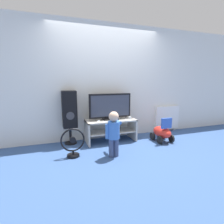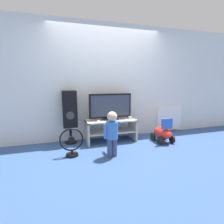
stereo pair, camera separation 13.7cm
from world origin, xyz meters
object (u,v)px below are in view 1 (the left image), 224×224
Objects in this scene: child at (114,130)px; speaker_tower at (69,110)px; remote_primary at (98,121)px; ride_on_toy at (162,132)px; radiator at (167,118)px; television at (110,107)px; game_console at (128,117)px; floor_fan at (73,144)px.

speaker_tower is at bearing 125.28° from child.
ride_on_toy is at bearing -11.47° from remote_primary.
remote_primary is at bearing -24.20° from speaker_tower.
child is 2.16m from radiator.
ride_on_toy is at bearing 16.78° from child.
child is 0.72× the size of speaker_tower.
television reaches higher than ride_on_toy.
child is at bearing -54.72° from speaker_tower.
television is 1.16× the size of child.
game_console is at bearing 149.40° from ride_on_toy.
game_console is at bearing -5.14° from television.
radiator is at bearing 7.79° from television.
ride_on_toy is at bearing -30.60° from game_console.
remote_primary is at bearing 37.23° from floor_fan.
floor_fan is at bearing -142.77° from remote_primary.
speaker_tower is at bearing 172.85° from television.
remote_primary is 0.12× the size of speaker_tower.
child is at bearing -104.75° from television.
speaker_tower reaches higher than radiator.
speaker_tower is 1.62× the size of radiator.
radiator is at bearing 12.09° from game_console.
remote_primary is at bearing 168.53° from ride_on_toy.
floor_fan is (-0.59, -0.45, -0.27)m from remote_primary.
game_console is 1.00m from child.
television is 0.89m from child.
speaker_tower is at bearing 164.69° from ride_on_toy.
game_console reaches higher than remote_primary.
game_console is 1.46× the size of remote_primary.
television reaches higher than radiator.
child is at bearing -17.90° from floor_fan.
child reaches higher than game_console.
child is (-0.21, -0.81, -0.29)m from television.
radiator is (0.60, 0.65, 0.16)m from ride_on_toy.
television is at bearing 174.86° from game_console.
radiator is at bearing 47.55° from ride_on_toy.
television is 4.96× the size of game_console.
remote_primary is 0.68m from child.
floor_fan is at bearing -146.65° from television.
radiator is at bearing 17.69° from floor_fan.
child is 1.15m from speaker_tower.
game_console is at bearing -6.49° from speaker_tower.
television reaches higher than child.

